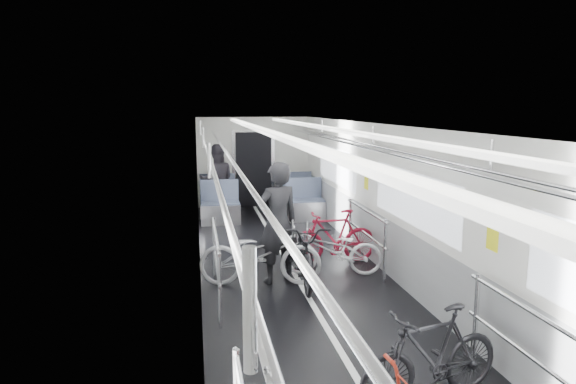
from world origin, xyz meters
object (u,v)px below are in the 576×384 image
object	(u,v)px
bike_left_far	(260,254)
bike_right_mid	(333,250)
bike_right_far	(333,237)
person_seated	(217,180)
bike_aisle	(303,252)
bike_right_near	(431,356)
person_standing	(278,223)

from	to	relation	value
bike_left_far	bike_right_mid	bearing A→B (deg)	-69.70
bike_right_far	person_seated	world-z (taller)	person_seated
person_seated	bike_left_far	bearing A→B (deg)	97.38
bike_right_far	bike_aisle	distance (m)	1.11
bike_aisle	bike_right_near	bearing A→B (deg)	-77.86
bike_right_far	person_standing	bearing A→B (deg)	-59.09
bike_left_far	person_standing	xyz separation A→B (m)	(0.28, 0.09, 0.45)
bike_right_far	bike_right_near	bearing A→B (deg)	-7.16
bike_right_mid	person_standing	xyz separation A→B (m)	(-0.92, -0.16, 0.52)
bike_left_far	person_seated	bearing A→B (deg)	13.32
bike_right_far	person_seated	bearing A→B (deg)	-160.95
bike_left_far	person_seated	distance (m)	5.12
bike_aisle	person_seated	size ratio (longest dim) A/B	1.04
bike_right_mid	person_standing	size ratio (longest dim) A/B	0.84
bike_right_mid	bike_aisle	bearing A→B (deg)	-52.00
bike_aisle	person_seated	distance (m)	5.23
bike_left_far	bike_aisle	world-z (taller)	bike_aisle
bike_right_near	bike_right_far	world-z (taller)	bike_right_far
bike_right_far	person_standing	distance (m)	1.41
bike_right_near	bike_aisle	size ratio (longest dim) A/B	0.82
bike_right_near	bike_right_far	distance (m)	4.25
bike_right_near	person_seated	xyz separation A→B (m)	(-1.56, 8.48, 0.43)
person_standing	person_seated	distance (m)	5.05
person_seated	bike_right_near	bearing A→B (deg)	103.01
bike_right_near	person_standing	size ratio (longest dim) A/B	0.81
bike_aisle	person_seated	xyz separation A→B (m)	(-1.09, 5.10, 0.40)
person_standing	bike_right_far	bearing A→B (deg)	-162.54
bike_right_far	person_seated	xyz separation A→B (m)	(-1.80, 4.24, 0.42)
bike_right_near	person_standing	xyz separation A→B (m)	(-0.85, 3.48, 0.48)
person_standing	bike_right_near	bearing A→B (deg)	86.39
bike_right_far	bike_aisle	xyz separation A→B (m)	(-0.71, -0.86, 0.02)
bike_right_mid	person_seated	bearing A→B (deg)	-149.10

